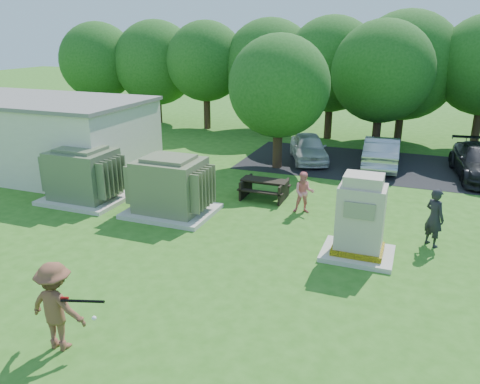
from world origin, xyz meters
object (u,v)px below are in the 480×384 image
at_px(batter, 57,306).
at_px(person_at_picnic, 304,193).
at_px(car_silver_a, 381,152).
at_px(transformer_left, 84,176).
at_px(transformer_right, 170,187).
at_px(generator_cabinet, 360,221).
at_px(picnic_table, 264,187).
at_px(car_white, 309,147).
at_px(person_by_generator, 434,218).

xyz_separation_m(batter, person_at_picnic, (2.83, 9.11, -0.20)).
bearing_deg(person_at_picnic, car_silver_a, 60.28).
relative_size(transformer_left, transformer_right, 1.00).
height_order(transformer_right, generator_cabinet, generator_cabinet).
xyz_separation_m(picnic_table, person_at_picnic, (1.76, -0.92, 0.27)).
bearing_deg(car_white, batter, -115.85).
xyz_separation_m(transformer_right, person_at_picnic, (4.35, 1.74, -0.22)).
height_order(person_by_generator, car_white, person_by_generator).
bearing_deg(picnic_table, person_by_generator, -19.89).
xyz_separation_m(generator_cabinet, car_silver_a, (-0.26, 9.82, -0.33)).
relative_size(transformer_left, batter, 1.58).
relative_size(person_at_picnic, car_silver_a, 0.34).
height_order(person_at_picnic, car_white, person_at_picnic).
height_order(transformer_left, batter, transformer_left).
bearing_deg(car_white, generator_cabinet, -90.00).
distance_m(picnic_table, person_by_generator, 6.40).
bearing_deg(car_silver_a, generator_cabinet, 88.45).
bearing_deg(car_white, person_at_picnic, -99.16).
xyz_separation_m(transformer_left, picnic_table, (6.30, 2.66, -0.50)).
xyz_separation_m(transformer_right, person_by_generator, (8.60, 0.48, -0.07)).
height_order(generator_cabinet, person_at_picnic, generator_cabinet).
distance_m(person_by_generator, car_silver_a, 8.61).
distance_m(car_white, car_silver_a, 3.47).
distance_m(person_by_generator, car_white, 10.00).
bearing_deg(transformer_right, person_at_picnic, 21.78).
height_order(transformer_left, person_at_picnic, transformer_left).
bearing_deg(generator_cabinet, transformer_left, 174.32).
bearing_deg(person_at_picnic, picnic_table, 138.66).
xyz_separation_m(car_white, car_silver_a, (3.46, 0.10, 0.06)).
relative_size(generator_cabinet, picnic_table, 1.38).
distance_m(batter, car_silver_a, 16.88).
height_order(person_at_picnic, car_silver_a, person_at_picnic).
height_order(generator_cabinet, picnic_table, generator_cabinet).
height_order(generator_cabinet, batter, generator_cabinet).
xyz_separation_m(generator_cabinet, car_white, (-3.72, 9.72, -0.40)).
height_order(batter, car_white, batter).
distance_m(transformer_left, person_at_picnic, 8.24).
relative_size(generator_cabinet, car_white, 0.62).
xyz_separation_m(person_by_generator, car_silver_a, (-2.23, 8.31, -0.16)).
bearing_deg(transformer_right, batter, -78.34).
distance_m(picnic_table, car_white, 6.05).
bearing_deg(person_by_generator, transformer_right, 47.14).
xyz_separation_m(batter, car_silver_a, (4.85, 16.17, -0.21)).
xyz_separation_m(person_at_picnic, car_silver_a, (2.01, 7.06, -0.01)).
height_order(car_white, car_silver_a, car_silver_a).
xyz_separation_m(person_by_generator, person_at_picnic, (-4.25, 1.26, -0.15)).
bearing_deg(car_silver_a, transformer_right, 51.05).
bearing_deg(transformer_left, person_at_picnic, 12.19).
distance_m(generator_cabinet, car_silver_a, 9.83).
bearing_deg(generator_cabinet, car_white, 110.95).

